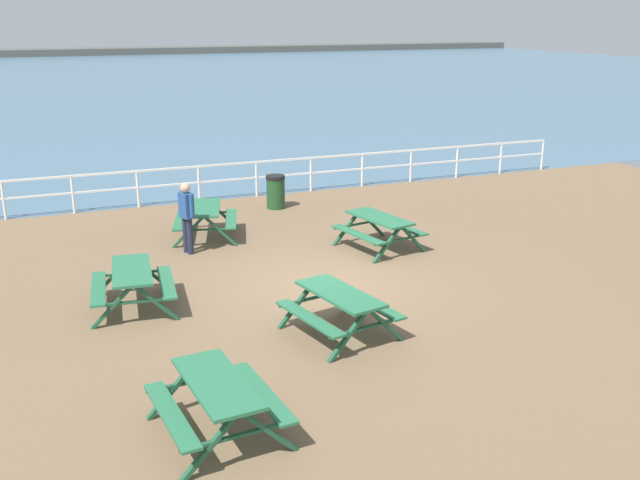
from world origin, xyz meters
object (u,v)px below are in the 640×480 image
object	(u,v)px
picnic_table_seaward	(379,225)
visitor	(187,213)
picnic_table_near_left	(218,394)
picnic_table_mid_centre	(340,303)
litter_bin	(276,192)
picnic_table_near_right	(132,279)
picnic_table_far_left	(206,214)

from	to	relation	value
picnic_table_seaward	visitor	size ratio (longest dim) A/B	1.24
picnic_table_near_left	picnic_table_mid_centre	distance (m)	3.54
picnic_table_mid_centre	picnic_table_near_left	bearing A→B (deg)	118.34
picnic_table_mid_centre	litter_bin	size ratio (longest dim) A/B	2.17
visitor	litter_bin	world-z (taller)	visitor
picnic_table_mid_centre	visitor	world-z (taller)	visitor
picnic_table_near_left	picnic_table_near_right	xyz separation A→B (m)	(-0.40, 4.81, 0.00)
picnic_table_mid_centre	picnic_table_far_left	distance (m)	6.55
picnic_table_mid_centre	picnic_table_far_left	xyz separation A→B (m)	(-0.77, 6.51, 0.00)
picnic_table_near_left	picnic_table_seaward	bearing A→B (deg)	-45.82
picnic_table_near_right	visitor	size ratio (longest dim) A/B	1.18
picnic_table_near_left	picnic_table_far_left	bearing A→B (deg)	-17.35
picnic_table_mid_centre	picnic_table_near_right	bearing A→B (deg)	39.25
picnic_table_near_right	picnic_table_seaward	xyz separation A→B (m)	(5.90, 1.53, 0.00)
picnic_table_far_left	litter_bin	size ratio (longest dim) A/B	2.26
picnic_table_seaward	litter_bin	distance (m)	4.60
picnic_table_mid_centre	visitor	size ratio (longest dim) A/B	1.24
picnic_table_seaward	picnic_table_far_left	bearing A→B (deg)	44.14
picnic_table_near_left	picnic_table_seaward	world-z (taller)	same
picnic_table_far_left	picnic_table_near_right	bearing A→B (deg)	165.45
picnic_table_near_left	picnic_table_far_left	xyz separation A→B (m)	(1.94, 8.78, 0.00)
visitor	litter_bin	xyz separation A→B (m)	(3.19, 3.12, -0.47)
picnic_table_near_right	picnic_table_mid_centre	size ratio (longest dim) A/B	0.95
picnic_table_far_left	picnic_table_mid_centre	bearing A→B (deg)	-157.26
picnic_table_near_left	visitor	size ratio (longest dim) A/B	1.16
picnic_table_near_right	visitor	distance (m)	3.35
picnic_table_near_left	picnic_table_mid_centre	world-z (taller)	same
picnic_table_far_left	picnic_table_seaward	xyz separation A→B (m)	(3.56, -2.44, 0.00)
picnic_table_near_left	picnic_table_far_left	world-z (taller)	same
picnic_table_far_left	visitor	bearing A→B (deg)	163.76
picnic_table_near_left	litter_bin	xyz separation A→B (m)	(4.45, 10.82, -0.10)
picnic_table_near_right	picnic_table_seaward	distance (m)	6.09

